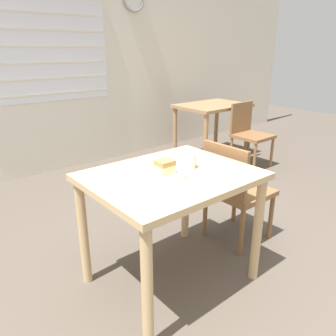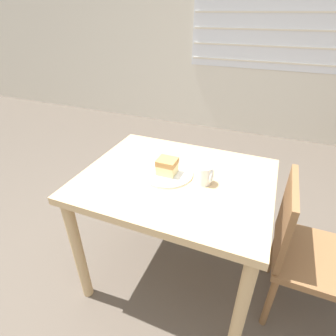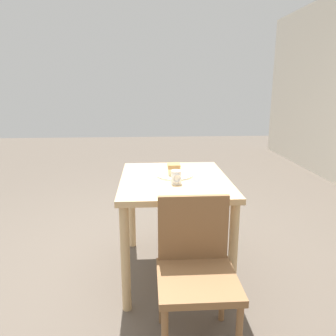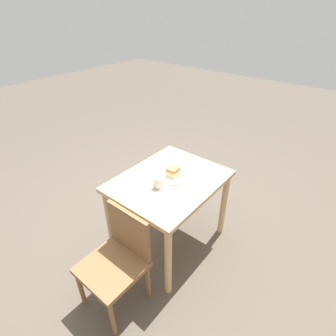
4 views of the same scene
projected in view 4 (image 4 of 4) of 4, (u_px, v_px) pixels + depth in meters
ground_plane at (146, 220)px, 2.98m from camera, size 14.00×14.00×0.00m
dining_table_near at (169, 190)px, 2.38m from camera, size 0.99×0.79×0.77m
chair_near_window at (118, 258)px, 1.99m from camera, size 0.44×0.44×0.83m
plate at (174, 176)px, 2.34m from camera, size 0.27×0.27×0.01m
cake_slice at (173, 172)px, 2.32m from camera, size 0.10×0.09×0.08m
coffee_mug at (158, 183)px, 2.19m from camera, size 0.08×0.07×0.10m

